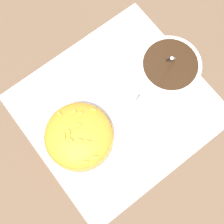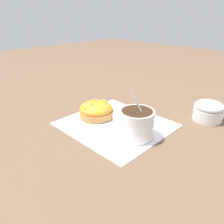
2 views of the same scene
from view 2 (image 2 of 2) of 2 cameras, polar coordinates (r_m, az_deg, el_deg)
ground_plane at (r=0.61m, az=0.96°, el=-3.30°), size 3.00×3.00×0.00m
paper_napkin at (r=0.61m, az=0.96°, el=-3.17°), size 0.27×0.25×0.00m
coffee_cup at (r=0.53m, az=6.30°, el=-2.69°), size 0.11×0.09×0.12m
frosted_pastry at (r=0.64m, az=-4.13°, el=0.54°), size 0.10×0.10×0.05m
sugar_bowl at (r=0.68m, az=23.89°, el=0.33°), size 0.08×0.08×0.06m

